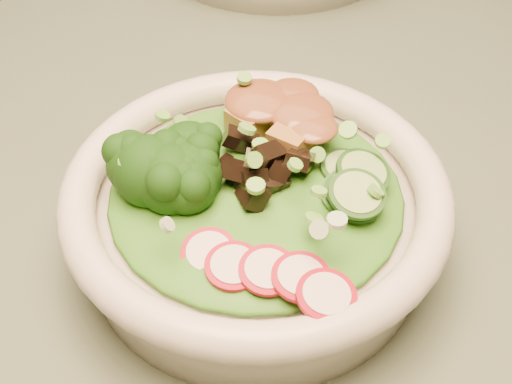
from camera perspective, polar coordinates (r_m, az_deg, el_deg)
The scene contains 9 objects.
salad_bowl at distance 0.44m, azimuth -0.00°, elevation -1.69°, with size 0.24×0.24×0.06m.
lettuce_bed at distance 0.43m, azimuth -0.00°, elevation 0.10°, with size 0.18×0.18×0.02m, color #195F14.
broccoli_florets at distance 0.43m, azimuth -7.26°, elevation 2.19°, with size 0.07×0.06×0.04m, color black, non-canonical shape.
radish_slices at distance 0.39m, azimuth -1.33°, elevation -5.59°, with size 0.10×0.04×0.02m, color maroon, non-canonical shape.
cucumber_slices at distance 0.42m, azimuth 7.70°, elevation -0.14°, with size 0.06×0.06×0.03m, color #92C86F, non-canonical shape.
mushroom_heap at distance 0.43m, azimuth 0.28°, elevation 2.18°, with size 0.06×0.06×0.04m, color black, non-canonical shape.
tofu_cubes at distance 0.46m, azimuth 1.54°, elevation 5.66°, with size 0.08×0.05×0.03m, color brown, non-canonical shape.
peanut_sauce at distance 0.46m, azimuth 1.57°, elevation 6.78°, with size 0.06×0.05×0.01m, color brown.
scallion_garnish at distance 0.42m, azimuth -0.00°, elevation 2.11°, with size 0.17×0.17×0.02m, color #67B23E, non-canonical shape.
Camera 1 is at (-0.04, -0.35, 1.10)m, focal length 50.00 mm.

